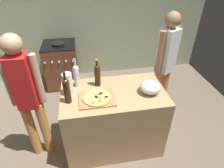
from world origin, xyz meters
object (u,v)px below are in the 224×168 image
at_px(person_in_stripes, 28,96).
at_px(person_in_red, 165,62).
at_px(wine_bottle_clear, 97,74).
at_px(wine_bottle_dark, 67,90).
at_px(stove, 62,65).
at_px(pizza, 97,97).
at_px(paper_towel_roll, 68,84).
at_px(mixing_bowl, 150,87).
at_px(wine_bottle_green, 76,75).

bearing_deg(person_in_stripes, person_in_red, 14.48).
relative_size(wine_bottle_clear, person_in_stripes, 0.21).
bearing_deg(wine_bottle_dark, stove, 97.26).
xyz_separation_m(pizza, person_in_red, (1.04, 0.58, 0.04)).
distance_m(paper_towel_roll, person_in_stripes, 0.45).
distance_m(mixing_bowl, wine_bottle_green, 0.88).
bearing_deg(wine_bottle_green, person_in_red, 12.54).
distance_m(paper_towel_roll, wine_bottle_dark, 0.15).
bearing_deg(wine_bottle_green, person_in_stripes, -161.16).
bearing_deg(person_in_red, wine_bottle_dark, -157.24).
bearing_deg(pizza, mixing_bowl, 2.49).
bearing_deg(mixing_bowl, pizza, -177.51).
height_order(mixing_bowl, paper_towel_roll, paper_towel_roll).
height_order(mixing_bowl, wine_bottle_green, wine_bottle_green).
bearing_deg(wine_bottle_clear, person_in_red, 16.72).
distance_m(mixing_bowl, stove, 2.15).
bearing_deg(person_in_red, stove, 143.39).
relative_size(mixing_bowl, person_in_stripes, 0.15).
distance_m(pizza, mixing_bowl, 0.63).
distance_m(wine_bottle_dark, stove, 1.86).
height_order(paper_towel_roll, person_in_stripes, person_in_stripes).
bearing_deg(stove, wine_bottle_clear, -68.66).
xyz_separation_m(mixing_bowl, wine_bottle_clear, (-0.58, 0.26, 0.08)).
distance_m(paper_towel_roll, wine_bottle_clear, 0.37).
bearing_deg(stove, wine_bottle_dark, -82.74).
bearing_deg(paper_towel_roll, pizza, -27.21).
relative_size(mixing_bowl, wine_bottle_dark, 0.64).
bearing_deg(pizza, wine_bottle_dark, 177.44).
bearing_deg(person_in_red, wine_bottle_clear, -163.28).
relative_size(person_in_stripes, person_in_red, 0.99).
distance_m(stove, person_in_red, 2.04).
xyz_separation_m(wine_bottle_clear, stove, (-0.58, 1.48, -0.61)).
height_order(paper_towel_roll, wine_bottle_green, wine_bottle_green).
height_order(paper_towel_roll, stove, paper_towel_roll).
bearing_deg(wine_bottle_green, paper_towel_roll, -123.99).
xyz_separation_m(mixing_bowl, wine_bottle_green, (-0.83, 0.28, 0.08)).
distance_m(wine_bottle_clear, stove, 1.70).
bearing_deg(wine_bottle_clear, stove, 111.34).
xyz_separation_m(mixing_bowl, person_in_stripes, (-1.38, 0.09, -0.02)).
xyz_separation_m(wine_bottle_dark, wine_bottle_clear, (0.35, 0.27, -0.01)).
distance_m(wine_bottle_clear, person_in_red, 1.05).
bearing_deg(wine_bottle_dark, paper_towel_roll, 87.60).
height_order(wine_bottle_green, person_in_stripes, person_in_stripes).
relative_size(wine_bottle_clear, wine_bottle_green, 0.95).
xyz_separation_m(wine_bottle_dark, stove, (-0.22, 1.74, -0.62)).
bearing_deg(mixing_bowl, person_in_red, 52.94).
height_order(pizza, person_in_stripes, person_in_stripes).
xyz_separation_m(mixing_bowl, person_in_red, (0.42, 0.56, -0.00)).
relative_size(paper_towel_roll, wine_bottle_dark, 0.73).
height_order(wine_bottle_clear, person_in_red, person_in_red).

